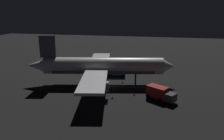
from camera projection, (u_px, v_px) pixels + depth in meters
The scene contains 9 objects.
ground_plane at pixel (104, 84), 50.07m from camera, with size 180.00×180.00×0.20m, color black.
apron_guide_stripe at pixel (120, 87), 48.13m from camera, with size 0.24×18.78×0.01m, color gold.
airliner at pixel (101, 67), 48.90m from camera, with size 31.84×33.64×11.21m.
baggage_truck at pixel (160, 93), 40.98m from camera, with size 4.81×5.84×2.60m.
catering_truck at pixel (114, 72), 55.45m from camera, with size 3.06×6.63×2.39m.
ground_crew_worker at pixel (153, 92), 42.69m from camera, with size 0.40×0.40×1.74m.
traffic_cone_near_left at pixel (134, 94), 43.31m from camera, with size 0.50×0.50×0.55m.
traffic_cone_near_right at pixel (112, 98), 41.71m from camera, with size 0.50×0.50×0.55m.
traffic_cone_under_wing at pixel (123, 82), 50.45m from camera, with size 0.50×0.50×0.55m.
Camera 1 is at (45.84, 11.48, 16.89)m, focal length 34.46 mm.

